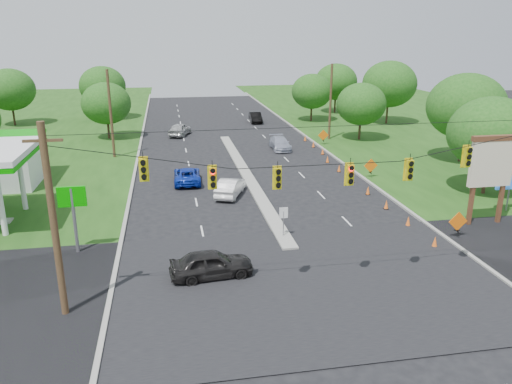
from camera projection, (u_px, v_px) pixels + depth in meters
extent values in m
plane|color=black|center=(309.00, 282.00, 26.11)|extent=(160.00, 160.00, 0.00)
cube|color=black|center=(309.00, 282.00, 26.11)|extent=(160.00, 14.00, 0.02)
cube|color=gray|center=(138.00, 156.00, 52.53)|extent=(0.25, 110.00, 0.16)
cube|color=gray|center=(322.00, 149.00, 55.92)|extent=(0.25, 110.00, 0.16)
cube|color=gray|center=(246.00, 175.00, 45.79)|extent=(1.00, 34.00, 0.18)
cylinder|color=gray|center=(283.00, 225.00, 31.46)|extent=(0.06, 0.06, 1.80)
cube|color=white|center=(284.00, 213.00, 31.21)|extent=(0.55, 0.04, 0.70)
cylinder|color=#422D1C|center=(54.00, 224.00, 21.78)|extent=(0.32, 0.32, 9.00)
cube|color=#422D1C|center=(43.00, 141.00, 20.65)|extent=(1.60, 0.12, 0.12)
cylinder|color=black|center=(320.00, 157.00, 23.03)|extent=(24.00, 0.04, 0.04)
cube|color=yellow|center=(144.00, 170.00, 21.77)|extent=(0.34, 0.24, 1.00)
cube|color=yellow|center=(213.00, 178.00, 22.43)|extent=(0.34, 0.24, 1.00)
cube|color=yellow|center=(278.00, 178.00, 22.99)|extent=(0.34, 0.24, 1.00)
cube|color=yellow|center=(350.00, 175.00, 23.58)|extent=(0.34, 0.24, 1.00)
cube|color=yellow|center=(409.00, 170.00, 24.05)|extent=(0.34, 0.24, 1.00)
cube|color=yellow|center=(467.00, 157.00, 24.40)|extent=(0.34, 0.24, 1.00)
cylinder|color=#422D1C|center=(111.00, 114.00, 50.76)|extent=(0.28, 0.28, 9.00)
cylinder|color=#422D1C|center=(330.00, 102.00, 59.64)|extent=(0.28, 0.28, 9.00)
cylinder|color=gray|center=(75.00, 221.00, 29.02)|extent=(0.20, 0.20, 4.00)
cube|color=#009B00|center=(72.00, 197.00, 28.57)|extent=(1.60, 0.15, 1.20)
cylinder|color=white|center=(0.00, 200.00, 31.34)|extent=(0.36, 0.36, 4.80)
cylinder|color=white|center=(21.00, 179.00, 36.03)|extent=(0.36, 0.36, 4.80)
cube|color=#59331E|center=(472.00, 194.00, 33.23)|extent=(0.25, 0.25, 4.40)
cube|color=#59331E|center=(502.00, 192.00, 33.60)|extent=(0.25, 0.25, 4.40)
cube|color=beige|center=(492.00, 163.00, 32.77)|extent=(3.00, 0.35, 3.20)
cube|color=#59331E|center=(495.00, 138.00, 32.27)|extent=(3.20, 0.40, 0.35)
cylinder|color=gray|center=(508.00, 196.00, 36.13)|extent=(0.12, 0.12, 2.40)
cube|color=blue|center=(510.00, 182.00, 35.82)|extent=(2.20, 0.20, 1.00)
cone|color=orange|center=(435.00, 242.00, 30.28)|extent=(0.32, 0.32, 0.70)
cone|color=orange|center=(408.00, 221.00, 33.56)|extent=(0.32, 0.32, 0.70)
cone|color=orange|center=(386.00, 204.00, 36.85)|extent=(0.32, 0.32, 0.70)
cone|color=orange|center=(368.00, 190.00, 40.13)|extent=(0.32, 0.32, 0.70)
cone|color=orange|center=(352.00, 178.00, 43.41)|extent=(0.32, 0.32, 0.70)
cone|color=orange|center=(339.00, 168.00, 46.69)|extent=(0.32, 0.32, 0.70)
cone|color=orange|center=(328.00, 159.00, 49.97)|extent=(0.32, 0.32, 0.70)
cone|color=orange|center=(323.00, 151.00, 53.35)|extent=(0.32, 0.32, 0.70)
cone|color=orange|center=(313.00, 144.00, 56.63)|extent=(0.32, 0.32, 0.70)
cone|color=orange|center=(305.00, 138.00, 59.91)|extent=(0.32, 0.32, 0.70)
cube|color=black|center=(457.00, 230.00, 31.50)|extent=(0.06, 0.58, 0.26)
cube|color=black|center=(457.00, 230.00, 31.50)|extent=(0.06, 0.58, 0.26)
cube|color=orange|center=(458.00, 221.00, 31.32)|extent=(1.27, 0.05, 1.27)
cube|color=black|center=(370.00, 172.00, 44.63)|extent=(0.06, 0.58, 0.26)
cube|color=black|center=(370.00, 172.00, 44.63)|extent=(0.06, 0.58, 0.26)
cube|color=orange|center=(371.00, 166.00, 44.44)|extent=(1.27, 0.05, 1.27)
cube|color=black|center=(323.00, 140.00, 57.75)|extent=(0.06, 0.58, 0.26)
cube|color=black|center=(323.00, 140.00, 57.75)|extent=(0.06, 0.58, 0.26)
cube|color=orange|center=(323.00, 135.00, 57.56)|extent=(1.27, 0.05, 1.27)
cylinder|color=black|center=(14.00, 115.00, 69.71)|extent=(0.28, 0.28, 2.88)
ellipsoid|color=#194C14|center=(10.00, 90.00, 68.63)|extent=(6.72, 6.72, 5.76)
cylinder|color=black|center=(108.00, 129.00, 60.87)|extent=(0.28, 0.28, 2.52)
ellipsoid|color=#194C14|center=(106.00, 103.00, 59.93)|extent=(5.88, 5.88, 5.04)
cylinder|color=black|center=(105.00, 110.00, 74.54)|extent=(0.28, 0.28, 2.88)
ellipsoid|color=#194C14|center=(102.00, 86.00, 73.46)|extent=(6.72, 6.72, 5.76)
cylinder|color=black|center=(485.00, 177.00, 39.94)|extent=(0.28, 0.28, 2.88)
ellipsoid|color=#194C14|center=(492.00, 133.00, 38.86)|extent=(6.72, 6.72, 5.76)
cylinder|color=black|center=(461.00, 146.00, 49.93)|extent=(0.28, 0.28, 3.24)
ellipsoid|color=#194C14|center=(466.00, 106.00, 48.72)|extent=(7.56, 7.56, 6.48)
cylinder|color=black|center=(360.00, 130.00, 60.28)|extent=(0.28, 0.28, 2.52)
ellipsoid|color=#194C14|center=(361.00, 104.00, 59.34)|extent=(5.88, 5.88, 5.04)
cylinder|color=black|center=(387.00, 112.00, 70.88)|extent=(0.28, 0.28, 3.24)
ellipsoid|color=#194C14|center=(389.00, 84.00, 69.67)|extent=(7.56, 7.56, 6.48)
cylinder|color=black|center=(335.00, 104.00, 80.58)|extent=(0.28, 0.28, 2.88)
ellipsoid|color=#194C14|center=(336.00, 82.00, 79.50)|extent=(6.72, 6.72, 5.76)
cylinder|color=black|center=(311.00, 113.00, 73.06)|extent=(0.28, 0.28, 2.52)
ellipsoid|color=#194C14|center=(312.00, 91.00, 72.12)|extent=(5.88, 5.88, 5.04)
imported|color=black|center=(211.00, 264.00, 26.46)|extent=(4.57, 2.21, 1.51)
imported|color=white|center=(230.00, 187.00, 39.74)|extent=(3.03, 4.62, 1.44)
imported|color=#102EB0|center=(187.00, 175.00, 43.19)|extent=(2.33, 4.86, 1.34)
imported|color=#999EB2|center=(280.00, 143.00, 55.55)|extent=(1.96, 4.72, 1.36)
imported|color=#A7A7A7|center=(180.00, 129.00, 62.89)|extent=(3.35, 5.06, 1.60)
imported|color=black|center=(255.00, 117.00, 72.20)|extent=(1.77, 4.52, 1.47)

